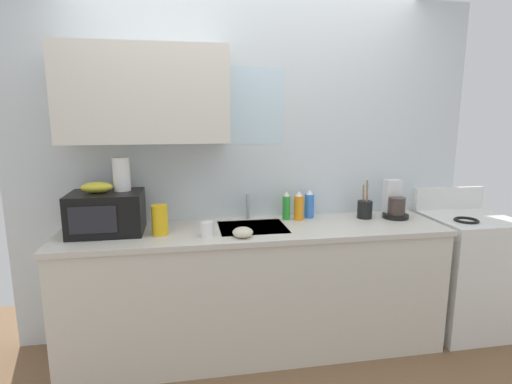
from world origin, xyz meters
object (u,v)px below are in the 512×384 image
(small_bowl, at_px, (243,232))
(cereal_canister, at_px, (160,220))
(stove_range, at_px, (465,272))
(coffee_maker, at_px, (394,204))
(microwave, at_px, (107,213))
(paper_towel_roll, at_px, (122,174))
(utensil_crock, at_px, (365,209))
(banana_bunch, at_px, (97,187))
(dish_soap_bottle_orange, at_px, (299,207))
(mug_white, at_px, (207,229))
(dish_soap_bottle_blue, at_px, (309,205))
(dish_soap_bottle_green, at_px, (286,206))

(small_bowl, bearing_deg, cereal_canister, 163.87)
(stove_range, height_order, coffee_maker, coffee_maker)
(microwave, xyz_separation_m, cereal_canister, (0.34, -0.10, -0.04))
(stove_range, height_order, small_bowl, stove_range)
(paper_towel_roll, xyz_separation_m, utensil_crock, (1.73, 0.02, -0.31))
(banana_bunch, height_order, dish_soap_bottle_orange, banana_bunch)
(cereal_canister, height_order, small_bowl, cereal_canister)
(cereal_canister, xyz_separation_m, mug_white, (0.30, -0.09, -0.05))
(banana_bunch, height_order, paper_towel_roll, paper_towel_roll)
(coffee_maker, height_order, dish_soap_bottle_orange, coffee_maker)
(small_bowl, bearing_deg, stove_range, 6.53)
(mug_white, bearing_deg, utensil_crock, 12.33)
(paper_towel_roll, height_order, small_bowl, paper_towel_roll)
(microwave, distance_m, dish_soap_bottle_orange, 1.33)
(dish_soap_bottle_blue, relative_size, mug_white, 2.25)
(dish_soap_bottle_orange, distance_m, dish_soap_bottle_blue, 0.11)
(dish_soap_bottle_orange, xyz_separation_m, mug_white, (-0.69, -0.29, -0.05))
(banana_bunch, distance_m, dish_soap_bottle_orange, 1.39)
(dish_soap_bottle_orange, bearing_deg, cereal_canister, -168.34)
(dish_soap_bottle_green, distance_m, mug_white, 0.68)
(banana_bunch, bearing_deg, dish_soap_bottle_orange, 4.29)
(dish_soap_bottle_orange, bearing_deg, paper_towel_roll, -177.52)
(dish_soap_bottle_blue, relative_size, utensil_crock, 0.75)
(stove_range, height_order, cereal_canister, cereal_canister)
(utensil_crock, relative_size, small_bowl, 2.20)
(paper_towel_roll, xyz_separation_m, coffee_maker, (1.96, 0.01, -0.28))
(dish_soap_bottle_blue, distance_m, utensil_crock, 0.42)
(coffee_maker, bearing_deg, dish_soap_bottle_blue, 171.36)
(paper_towel_roll, height_order, dish_soap_bottle_orange, paper_towel_roll)
(dish_soap_bottle_blue, bearing_deg, banana_bunch, -173.98)
(banana_bunch, bearing_deg, dish_soap_bottle_blue, 6.02)
(microwave, relative_size, mug_white, 4.84)
(microwave, bearing_deg, dish_soap_bottle_orange, 4.52)
(microwave, xyz_separation_m, banana_bunch, (-0.05, 0.00, 0.17))
(microwave, bearing_deg, mug_white, -16.43)
(microwave, bearing_deg, coffee_maker, 1.67)
(stove_range, distance_m, mug_white, 2.06)
(dish_soap_bottle_blue, bearing_deg, paper_towel_roll, -175.45)
(utensil_crock, bearing_deg, dish_soap_bottle_green, 173.73)
(microwave, relative_size, cereal_canister, 2.36)
(paper_towel_roll, bearing_deg, mug_white, -24.02)
(dish_soap_bottle_blue, xyz_separation_m, utensil_crock, (0.41, -0.09, -0.03))
(banana_bunch, distance_m, dish_soap_bottle_green, 1.31)
(dish_soap_bottle_blue, relative_size, cereal_canister, 1.10)
(mug_white, bearing_deg, small_bowl, -15.26)
(banana_bunch, height_order, small_bowl, banana_bunch)
(banana_bunch, relative_size, dish_soap_bottle_blue, 0.93)
(microwave, bearing_deg, utensil_crock, 2.24)
(stove_range, xyz_separation_m, utensil_crock, (-0.81, 0.12, 0.51))
(dish_soap_bottle_green, bearing_deg, utensil_crock, -6.27)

